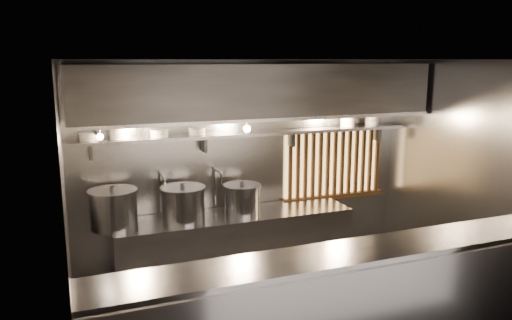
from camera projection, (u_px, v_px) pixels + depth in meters
floor at (294, 318)px, 5.49m from camera, size 4.50×4.50×0.00m
ceiling at (298, 60)px, 4.94m from camera, size 4.50×4.50×0.00m
wall_back at (246, 168)px, 6.59m from camera, size 4.50×0.00×4.50m
wall_left at (67, 220)px, 4.42m from camera, size 0.00×3.00×3.00m
wall_right at (464, 178)px, 6.02m from camera, size 0.00×3.00×3.00m
serving_counter at (340, 311)px, 4.51m from camera, size 4.50×0.56×1.13m
cooking_bench at (235, 248)px, 6.33m from camera, size 3.00×0.70×0.90m
bowl_shelf at (251, 133)px, 6.33m from camera, size 4.40×0.34×0.04m
exhaust_hood at (257, 91)px, 6.02m from camera, size 4.40×0.81×0.65m
wood_screen at (334, 163)px, 7.01m from camera, size 1.56×0.09×1.04m
faucet_left at (162, 184)px, 6.08m from camera, size 0.04×0.30×0.50m
faucet_right at (217, 180)px, 6.33m from camera, size 0.04×0.30×0.50m
heat_lamp at (97, 131)px, 5.19m from camera, size 0.25×0.35×0.20m
pendant_bulb at (247, 129)px, 6.17m from camera, size 0.09×0.09×0.19m
stock_pot_left at (114, 209)px, 5.70m from camera, size 0.72×0.72×0.49m
stock_pot_mid at (183, 203)px, 5.97m from camera, size 0.57×0.57×0.45m
stock_pot_right at (242, 199)px, 6.25m from camera, size 0.52×0.52×0.41m
bowl_stack_0 at (89, 137)px, 5.62m from camera, size 0.22×0.22×0.09m
bowl_stack_1 at (120, 132)px, 5.74m from camera, size 0.24×0.24×0.17m
bowl_stack_2 at (159, 133)px, 5.90m from camera, size 0.23×0.23×0.09m
bowl_stack_3 at (197, 131)px, 6.07m from camera, size 0.22×0.22×0.09m
bowl_stack_4 at (347, 120)px, 6.81m from camera, size 0.21×0.21×0.17m
bowl_stack_5 at (372, 121)px, 6.95m from camera, size 0.21×0.21×0.13m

